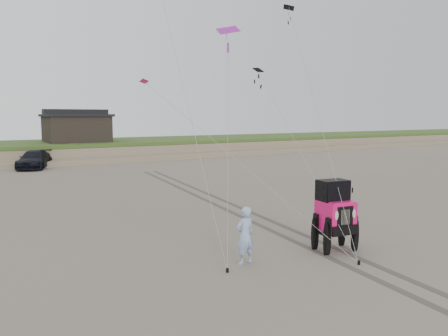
{
  "coord_description": "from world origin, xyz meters",
  "views": [
    {
      "loc": [
        -9.22,
        -9.33,
        4.32
      ],
      "look_at": [
        -1.44,
        3.0,
        2.6
      ],
      "focal_mm": 35.0,
      "sensor_mm": 36.0,
      "label": 1
    }
  ],
  "objects": [
    {
      "name": "truck_c",
      "position": [
        -3.25,
        29.95,
        0.75
      ],
      "size": [
        3.89,
        5.55,
        1.49
      ],
      "primitive_type": "imported",
      "rotation": [
        0.0,
        0.0,
        -0.39
      ],
      "color": "black",
      "rests_on": "ground"
    },
    {
      "name": "cabin",
      "position": [
        2.0,
        37.0,
        3.24
      ],
      "size": [
        6.4,
        5.4,
        3.35
      ],
      "color": "black",
      "rests_on": "dune_ridge"
    },
    {
      "name": "stake_main",
      "position": [
        -2.87,
        0.55,
        0.06
      ],
      "size": [
        0.08,
        0.08,
        0.12
      ],
      "primitive_type": "cylinder",
      "color": "black",
      "rests_on": "ground"
    },
    {
      "name": "kite_flock",
      "position": [
        1.2,
        8.11,
        9.04
      ],
      "size": [
        5.79,
        6.35,
        8.76
      ],
      "color": "black",
      "rests_on": "ground"
    },
    {
      "name": "jeep",
      "position": [
        1.16,
        0.39,
        0.92
      ],
      "size": [
        2.87,
        5.19,
        1.83
      ],
      "primitive_type": null,
      "rotation": [
        0.0,
        0.0,
        -0.16
      ],
      "color": "#EB1469",
      "rests_on": "ground"
    },
    {
      "name": "man",
      "position": [
        -2.05,
        0.88,
        0.86
      ],
      "size": [
        0.65,
        0.45,
        1.72
      ],
      "primitive_type": "imported",
      "rotation": [
        0.0,
        0.0,
        3.21
      ],
      "color": "#8FA8DD",
      "rests_on": "ground"
    },
    {
      "name": "stake_aux",
      "position": [
        0.74,
        -0.97,
        0.06
      ],
      "size": [
        0.08,
        0.08,
        0.12
      ],
      "primitive_type": "cylinder",
      "color": "black",
      "rests_on": "ground"
    },
    {
      "name": "tire_tracks",
      "position": [
        2.0,
        8.0,
        0.0
      ],
      "size": [
        5.22,
        29.74,
        0.01
      ],
      "color": "#4C443D",
      "rests_on": "ground"
    },
    {
      "name": "ground",
      "position": [
        0.0,
        0.0,
        0.0
      ],
      "size": [
        160.0,
        160.0,
        0.0
      ],
      "primitive_type": "plane",
      "color": "#6B6054",
      "rests_on": "ground"
    },
    {
      "name": "dune_ridge",
      "position": [
        0.0,
        37.5,
        0.82
      ],
      "size": [
        160.0,
        14.25,
        1.73
      ],
      "color": "#7A6B54",
      "rests_on": "ground"
    }
  ]
}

